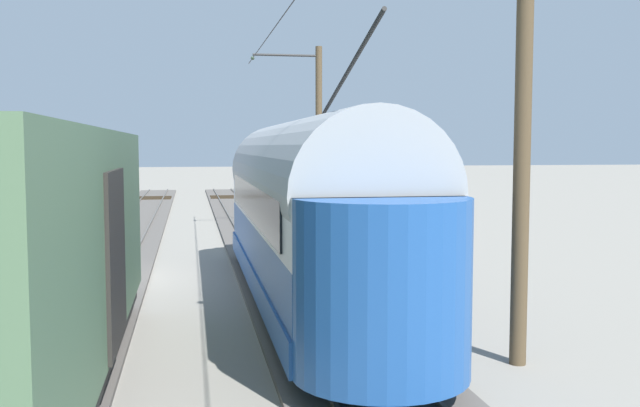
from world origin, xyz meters
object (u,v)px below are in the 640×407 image
at_px(switch_stand, 276,212).
at_px(vintage_streetcar, 307,209).
at_px(catenary_pole_foreground, 317,136).
at_px(catenary_pole_mid_near, 518,120).
at_px(boxcar_adjacent, 8,255).
at_px(track_end_bumper, 9,222).

bearing_deg(switch_stand, vintage_streetcar, 85.82).
bearing_deg(catenary_pole_foreground, catenary_pole_mid_near, 90.00).
bearing_deg(catenary_pole_mid_near, catenary_pole_foreground, -90.00).
xyz_separation_m(catenary_pole_foreground, switch_stand, (1.53, -2.23, -3.42)).
distance_m(catenary_pole_foreground, catenary_pole_mid_near, 19.14).
xyz_separation_m(boxcar_adjacent, track_end_bumper, (5.19, -22.19, -1.76)).
relative_size(vintage_streetcar, track_end_bumper, 8.68).
bearing_deg(boxcar_adjacent, track_end_bumper, -76.83).
bearing_deg(catenary_pole_mid_near, vintage_streetcar, -61.93).
relative_size(vintage_streetcar, catenary_pole_mid_near, 1.98).
relative_size(vintage_streetcar, switch_stand, 12.66).
bearing_deg(track_end_bumper, switch_stand, 178.40).
bearing_deg(switch_stand, track_end_bumper, -1.60).
height_order(boxcar_adjacent, catenary_pole_mid_near, catenary_pole_mid_near).
bearing_deg(switch_stand, catenary_pole_mid_near, 94.10).
distance_m(catenary_pole_mid_near, switch_stand, 21.70).
bearing_deg(track_end_bumper, boxcar_adjacent, 103.17).
xyz_separation_m(vintage_streetcar, switch_stand, (-1.19, -16.27, -1.55)).
distance_m(vintage_streetcar, track_end_bumper, 19.66).
height_order(catenary_pole_foreground, switch_stand, catenary_pole_foreground).
bearing_deg(catenary_pole_mid_near, switch_stand, -85.90).
bearing_deg(vintage_streetcar, boxcar_adjacent, 47.20).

